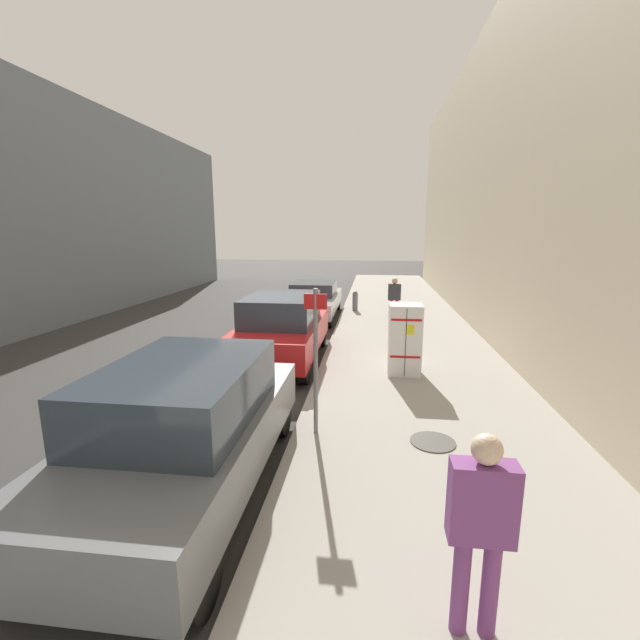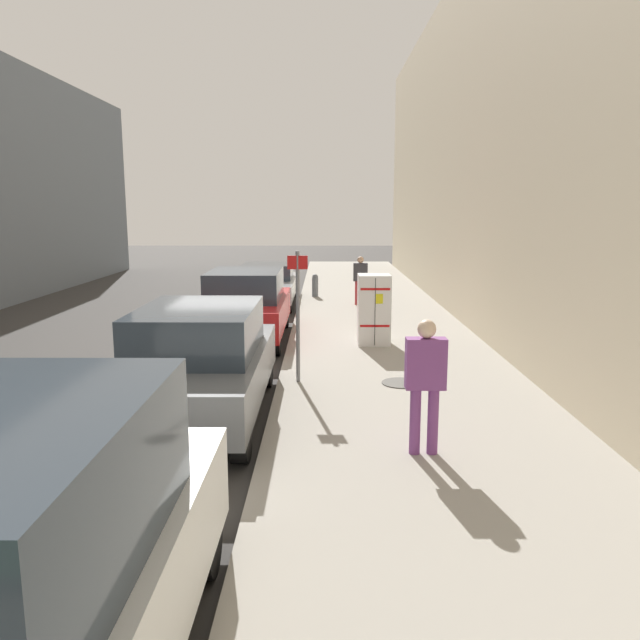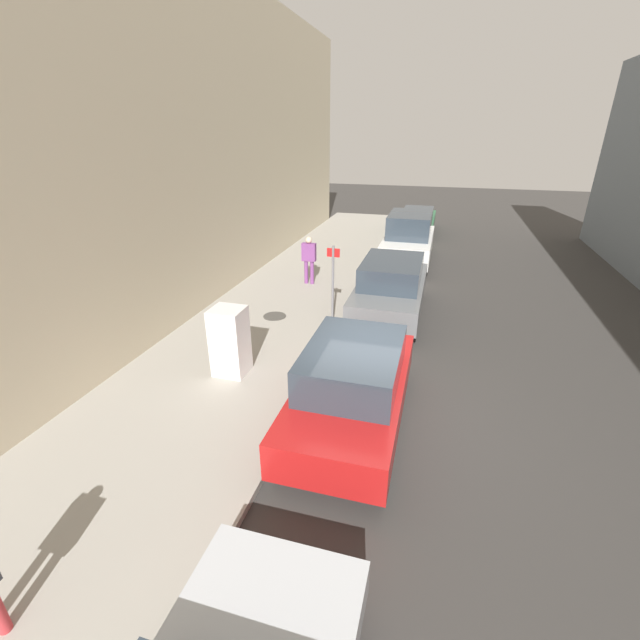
# 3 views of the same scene
# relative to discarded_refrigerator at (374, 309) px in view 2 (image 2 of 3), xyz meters

# --- Properties ---
(ground_plane) EXTENTS (80.00, 80.00, 0.00)m
(ground_plane) POSITION_rel_discarded_refrigerator_xyz_m (3.49, -0.64, -0.94)
(ground_plane) COLOR #383533
(sidewalk_slab) EXTENTS (4.65, 44.00, 0.13)m
(sidewalk_slab) POSITION_rel_discarded_refrigerator_xyz_m (-0.32, -0.64, -0.88)
(sidewalk_slab) COLOR #9E998E
(sidewalk_slab) RESTS_ON ground
(building_facade_near) EXTENTS (2.16, 39.60, 9.95)m
(building_facade_near) POSITION_rel_discarded_refrigerator_xyz_m (-3.73, -0.64, 4.03)
(building_facade_near) COLOR beige
(building_facade_near) RESTS_ON ground
(discarded_refrigerator) EXTENTS (0.74, 0.71, 1.62)m
(discarded_refrigerator) POSITION_rel_discarded_refrigerator_xyz_m (0.00, 0.00, 0.00)
(discarded_refrigerator) COLOR white
(discarded_refrigerator) RESTS_ON sidewalk_slab
(manhole_cover) EXTENTS (0.70, 0.70, 0.02)m
(manhole_cover) POSITION_rel_discarded_refrigerator_xyz_m (-0.24, 3.35, -0.80)
(manhole_cover) COLOR #47443F
(manhole_cover) RESTS_ON sidewalk_slab
(street_sign_post) EXTENTS (0.36, 0.07, 2.38)m
(street_sign_post) POSITION_rel_discarded_refrigerator_xyz_m (1.62, 3.23, 0.53)
(street_sign_post) COLOR slate
(street_sign_post) RESTS_ON sidewalk_slab
(fire_hydrant) EXTENTS (0.22, 0.22, 0.80)m
(fire_hydrant) POSITION_rel_discarded_refrigerator_xyz_m (1.47, -7.87, -0.40)
(fire_hydrant) COLOR slate
(fire_hydrant) RESTS_ON sidewalk_slab
(pedestrian_walking_far) EXTENTS (0.51, 0.24, 1.75)m
(pedestrian_walking_far) POSITION_rel_discarded_refrigerator_xyz_m (-0.13, 6.60, 0.22)
(pedestrian_walking_far) COLOR #7A3D7F
(pedestrian_walking_far) RESTS_ON sidewalk_slab
(pedestrian_standing_near) EXTENTS (0.46, 0.22, 1.58)m
(pedestrian_standing_near) POSITION_rel_discarded_refrigerator_xyz_m (-0.03, -5.94, 0.09)
(pedestrian_standing_near) COLOR #B73338
(pedestrian_standing_near) RESTS_ON sidewalk_slab
(parked_sedan_silver) EXTENTS (1.89, 4.76, 1.37)m
(parked_sedan_silver) POSITION_rel_discarded_refrigerator_xyz_m (3.09, -6.94, -0.23)
(parked_sedan_silver) COLOR silver
(parked_sedan_silver) RESTS_ON ground
(parked_suv_red) EXTENTS (1.95, 4.45, 1.75)m
(parked_suv_red) POSITION_rel_discarded_refrigerator_xyz_m (3.09, -0.99, -0.04)
(parked_suv_red) COLOR red
(parked_suv_red) RESTS_ON ground
(parked_suv_gray) EXTENTS (1.99, 4.69, 1.76)m
(parked_suv_gray) POSITION_rel_discarded_refrigerator_xyz_m (3.09, 4.84, -0.03)
(parked_suv_gray) COLOR slate
(parked_suv_gray) RESTS_ON ground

